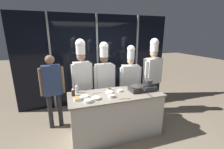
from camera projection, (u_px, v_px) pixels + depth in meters
name	position (u px, v px, depth m)	size (l,w,h in m)	color
ground_plane	(115.00, 133.00, 3.35)	(24.00, 24.00, 0.00)	#7F705B
window_wall_back	(97.00, 61.00, 4.57)	(4.61, 0.09, 2.70)	black
demo_counter	(116.00, 114.00, 3.23)	(1.94, 0.79, 0.94)	beige
portable_stove	(142.00, 88.00, 3.27)	(0.57, 0.32, 0.11)	#28282B
frying_pan	(137.00, 85.00, 3.21)	(0.31, 0.53, 0.05)	#38332D
stock_pot	(148.00, 82.00, 3.28)	(0.23, 0.20, 0.12)	#333335
squeeze_bottle_clear	(77.00, 89.00, 3.13)	(0.07, 0.07, 0.19)	white
squeeze_bottle_soy	(73.00, 92.00, 2.98)	(0.07, 0.07, 0.17)	#332319
prep_bowl_carrots	(77.00, 99.00, 2.79)	(0.13, 0.13, 0.05)	white
prep_bowl_garlic	(120.00, 90.00, 3.23)	(0.12, 0.12, 0.04)	white
prep_bowl_chicken	(96.00, 98.00, 2.84)	(0.17, 0.17, 0.04)	white
prep_bowl_rice	(109.00, 92.00, 3.14)	(0.16, 0.16, 0.04)	white
prep_bowl_noodles	(111.00, 96.00, 2.93)	(0.13, 0.13, 0.05)	white
prep_bowl_soy_glaze	(110.00, 89.00, 3.30)	(0.13, 0.13, 0.04)	white
prep_bowl_bean_sprouts	(88.00, 101.00, 2.72)	(0.15, 0.15, 0.05)	white
prep_bowl_shrimp	(84.00, 96.00, 2.91)	(0.16, 0.16, 0.04)	white
serving_spoon_slotted	(98.00, 92.00, 3.16)	(0.21, 0.08, 0.02)	#B2B5BA
serving_spoon_solid	(127.00, 98.00, 2.86)	(0.22, 0.06, 0.02)	olive
person_guest	(52.00, 85.00, 3.31)	(0.51, 0.24, 1.71)	#232326
chef_head	(82.00, 74.00, 3.52)	(0.50, 0.24, 2.04)	#4C4C51
chef_sous	(104.00, 76.00, 3.71)	(0.55, 0.26, 1.96)	#232326
chef_line	(130.00, 76.00, 3.99)	(0.58, 0.30, 1.87)	#4C4C51
chef_pastry	(153.00, 71.00, 4.06)	(0.61, 0.33, 2.04)	#2D3856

